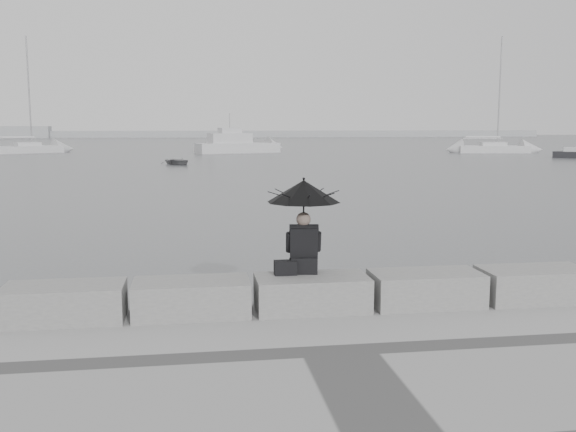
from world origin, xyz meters
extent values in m
plane|color=#4D5052|center=(0.00, 0.00, 0.00)|extent=(360.00, 360.00, 0.00)
cube|color=slate|center=(-3.40, -0.45, 0.75)|extent=(1.60, 0.80, 0.50)
cube|color=slate|center=(-1.70, -0.45, 0.75)|extent=(1.60, 0.80, 0.50)
cube|color=slate|center=(0.00, -0.45, 0.75)|extent=(1.60, 0.80, 0.50)
cube|color=slate|center=(1.70, -0.45, 0.75)|extent=(1.60, 0.80, 0.50)
cube|color=slate|center=(3.40, -0.45, 0.75)|extent=(1.60, 0.80, 0.50)
sphere|color=#726056|center=(-0.07, -0.16, 1.78)|extent=(0.21, 0.21, 0.21)
cylinder|color=black|center=(-0.07, -0.17, 1.85)|extent=(0.02, 0.02, 1.00)
cone|color=black|center=(-0.07, -0.17, 2.19)|extent=(1.07, 1.07, 0.32)
sphere|color=black|center=(-0.07, -0.17, 2.37)|extent=(0.04, 0.04, 0.04)
cube|color=black|center=(-0.36, -0.29, 1.10)|extent=(0.32, 0.18, 0.20)
cube|color=#95989A|center=(0.00, 155.00, 0.80)|extent=(180.00, 6.00, 1.60)
cube|color=#B9B9BB|center=(-19.71, 66.19, 0.35)|extent=(7.46, 5.81, 0.90)
cube|color=#B9B9BB|center=(-19.71, 66.19, 0.95)|extent=(3.00, 2.68, 0.50)
cylinder|color=gray|center=(-19.71, 66.19, 6.80)|extent=(0.16, 0.16, 12.00)
cylinder|color=gray|center=(-19.71, 66.19, 1.60)|extent=(3.55, 2.20, 0.10)
cube|color=#B9B9BB|center=(32.06, 59.31, 0.35)|extent=(8.09, 3.71, 0.90)
cube|color=#B9B9BB|center=(32.06, 59.31, 0.95)|extent=(2.96, 2.05, 0.50)
cylinder|color=gray|center=(32.06, 59.31, 6.80)|extent=(0.16, 0.16, 12.00)
cylinder|color=gray|center=(32.06, 59.31, 1.60)|extent=(4.33, 0.86, 0.10)
cube|color=#B9B9BB|center=(3.50, 63.17, 0.50)|extent=(9.69, 5.37, 1.20)
cube|color=#B9B9BB|center=(3.50, 63.17, 1.60)|extent=(5.07, 3.45, 1.20)
cube|color=#B9B9BB|center=(3.50, 63.17, 2.50)|extent=(2.68, 2.20, 0.60)
cylinder|color=gray|center=(3.50, 63.17, 3.60)|extent=(0.08, 0.08, 1.60)
imported|color=slate|center=(-2.72, 42.35, 0.25)|extent=(3.23, 2.69, 0.51)
camera|label=1|loc=(-1.66, -9.20, 3.14)|focal=40.00mm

